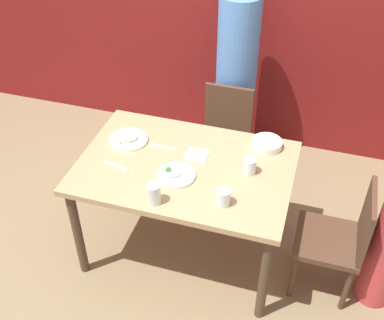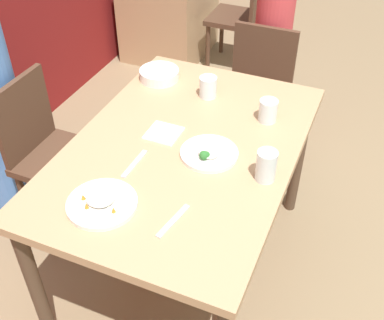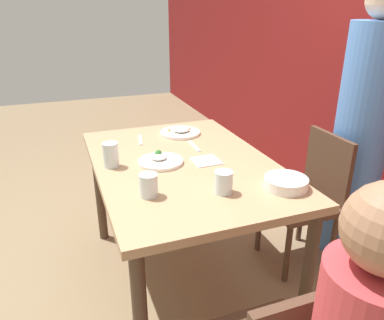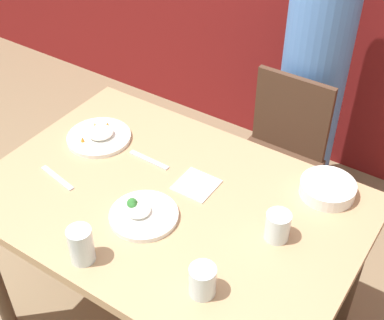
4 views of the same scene
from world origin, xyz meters
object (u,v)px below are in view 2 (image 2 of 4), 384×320
object	(u,v)px
chair_child_spot	(255,94)
glass_water_tall	(266,166)
person_child	(271,53)
chair_adult_spot	(50,150)
bowl_curry	(159,74)
plate_rice_adult	(102,202)

from	to	relation	value
chair_child_spot	glass_water_tall	xyz separation A→B (m)	(-1.08, -0.34, 0.38)
person_child	glass_water_tall	xyz separation A→B (m)	(-1.36, -0.34, 0.24)
chair_adult_spot	glass_water_tall	world-z (taller)	glass_water_tall
bowl_curry	glass_water_tall	bearing A→B (deg)	-126.68
chair_adult_spot	person_child	xyz separation A→B (m)	(1.23, -0.82, 0.14)
chair_adult_spot	person_child	world-z (taller)	person_child
person_child	bowl_curry	bearing A→B (deg)	156.66
person_child	bowl_curry	distance (m)	0.94
chair_adult_spot	person_child	size ratio (longest dim) A/B	0.67
chair_adult_spot	plate_rice_adult	size ratio (longest dim) A/B	3.26
chair_child_spot	glass_water_tall	distance (m)	1.19
bowl_curry	plate_rice_adult	size ratio (longest dim) A/B	0.77
chair_adult_spot	plate_rice_adult	world-z (taller)	chair_adult_spot
person_child	bowl_curry	world-z (taller)	person_child
chair_adult_spot	glass_water_tall	distance (m)	1.23
chair_adult_spot	bowl_curry	bearing A→B (deg)	-49.60
plate_rice_adult	glass_water_tall	distance (m)	0.62
chair_adult_spot	person_child	bearing A→B (deg)	-33.69
person_child	plate_rice_adult	xyz separation A→B (m)	(-1.73, 0.16, 0.19)
plate_rice_adult	glass_water_tall	bearing A→B (deg)	-53.55
chair_adult_spot	bowl_curry	xyz separation A→B (m)	(0.39, -0.46, 0.34)
person_child	glass_water_tall	distance (m)	1.43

